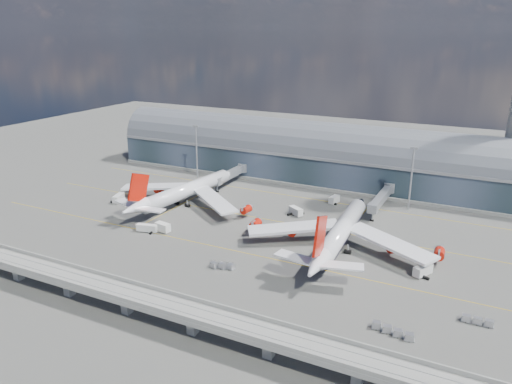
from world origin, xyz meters
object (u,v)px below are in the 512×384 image
at_px(floodlight_mast_left, 197,150).
at_px(service_truck_3, 423,271).
at_px(service_truck_2, 147,228).
at_px(cargo_train_1, 393,331).
at_px(airliner_left, 184,191).
at_px(service_truck_1, 163,227).
at_px(floodlight_mast_right, 411,177).
at_px(cargo_train_0, 222,266).
at_px(airliner_right, 340,233).
at_px(service_truck_4, 334,200).
at_px(service_truck_0, 119,198).
at_px(cargo_train_2, 477,321).
at_px(service_truck_5, 296,211).

relative_size(floodlight_mast_left, service_truck_3, 3.72).
bearing_deg(service_truck_2, cargo_train_1, -118.21).
bearing_deg(airliner_left, service_truck_1, -63.48).
bearing_deg(floodlight_mast_right, floodlight_mast_left, 180.00).
distance_m(floodlight_mast_left, floodlight_mast_right, 100.00).
bearing_deg(cargo_train_0, floodlight_mast_right, -13.43).
xyz_separation_m(airliner_right, service_truck_4, (-15.71, 42.30, -4.01)).
bearing_deg(floodlight_mast_right, service_truck_0, -158.14).
bearing_deg(cargo_train_2, service_truck_3, 38.60).
xyz_separation_m(floodlight_mast_left, service_truck_4, (71.06, -6.15, -12.06)).
bearing_deg(service_truck_4, service_truck_0, -143.66).
height_order(service_truck_4, cargo_train_1, service_truck_4).
xyz_separation_m(service_truck_1, service_truck_5, (36.13, 36.78, -0.08)).
height_order(service_truck_1, cargo_train_1, service_truck_1).
xyz_separation_m(floodlight_mast_left, service_truck_2, (20.86, -65.06, -12.20)).
bearing_deg(airliner_left, cargo_train_1, -21.98).
bearing_deg(service_truck_4, cargo_train_2, -38.11).
height_order(floodlight_mast_right, cargo_train_2, floodlight_mast_right).
relative_size(airliner_right, service_truck_5, 10.10).
height_order(service_truck_2, cargo_train_1, service_truck_2).
xyz_separation_m(service_truck_3, cargo_train_1, (-1.52, -33.95, -0.68)).
xyz_separation_m(airliner_left, cargo_train_0, (42.98, -42.76, -4.81)).
bearing_deg(service_truck_2, service_truck_1, -76.72).
relative_size(service_truck_1, service_truck_2, 0.76).
bearing_deg(service_truck_3, cargo_train_1, -65.81).
xyz_separation_m(floodlight_mast_left, service_truck_5, (62.01, -25.74, -12.05)).
height_order(service_truck_3, service_truck_4, service_truck_3).
bearing_deg(cargo_train_1, service_truck_3, -12.88).
bearing_deg(airliner_right, service_truck_4, 106.81).
height_order(floodlight_mast_left, service_truck_3, floodlight_mast_left).
height_order(service_truck_1, service_truck_4, service_truck_1).
bearing_deg(floodlight_mast_left, floodlight_mast_right, 0.00).
bearing_deg(floodlight_mast_left, service_truck_3, -25.80).
bearing_deg(service_truck_4, floodlight_mast_left, -173.70).
relative_size(service_truck_3, cargo_train_1, 0.64).
bearing_deg(service_truck_0, cargo_train_2, -28.57).
bearing_deg(cargo_train_0, service_truck_5, 11.21).
distance_m(service_truck_5, cargo_train_0, 52.12).
distance_m(airliner_right, service_truck_1, 62.62).
height_order(service_truck_0, service_truck_3, service_truck_3).
bearing_deg(cargo_train_0, airliner_left, 59.34).
bearing_deg(airliner_right, airliner_left, 165.64).
bearing_deg(service_truck_5, cargo_train_1, -109.08).
height_order(airliner_left, service_truck_0, airliner_left).
distance_m(floodlight_mast_left, service_truck_1, 68.72).
height_order(service_truck_4, cargo_train_2, service_truck_4).
height_order(service_truck_2, service_truck_3, service_truck_3).
xyz_separation_m(floodlight_mast_left, airliner_left, (16.32, -35.02, -7.91)).
distance_m(floodlight_mast_right, airliner_left, 91.06).
height_order(service_truck_2, service_truck_5, service_truck_5).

